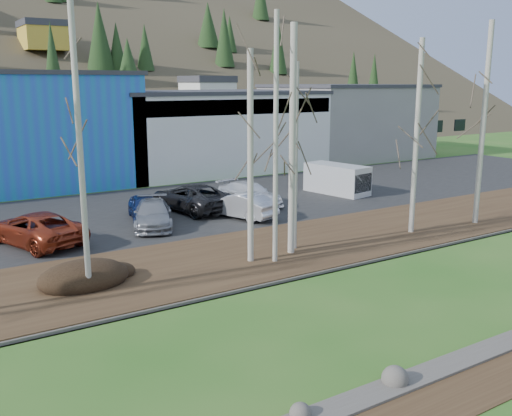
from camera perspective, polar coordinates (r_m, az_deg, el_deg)
dirt_strip at (r=15.91m, az=20.45°, el=-16.50°), size 80.00×1.80×0.03m
near_bank_rocks at (r=16.45m, az=17.59°, el=-15.34°), size 80.00×0.80×0.50m
river at (r=19.03m, az=7.99°, el=-10.92°), size 80.00×8.00×0.90m
far_bank_rocks at (r=22.07m, az=1.04°, el=-7.44°), size 80.00×0.80×0.46m
far_bank at (r=24.63m, az=-3.07°, el=-5.12°), size 80.00×7.00×0.15m
parking_lot at (r=33.88m, az=-11.83°, el=-0.49°), size 80.00×14.00×0.14m
building_white at (r=50.90m, az=-4.90°, el=7.80°), size 18.36×12.24×6.80m
building_grey at (r=59.97m, az=8.92°, el=8.64°), size 14.28×12.24×7.30m
dirt_mound at (r=22.28m, az=-16.84°, el=-6.49°), size 3.38×2.38×0.66m
birch_2 at (r=20.34m, az=-17.17°, el=5.41°), size 0.21×0.21×10.11m
birch_3 at (r=23.20m, az=-0.56°, el=4.96°), size 0.25×0.25×8.66m
birch_4 at (r=25.16m, az=3.98°, el=5.03°), size 0.20×0.20×8.23m
birch_5 at (r=23.10m, az=1.99°, el=6.71°), size 0.20×0.20×10.10m
birch_6 at (r=24.38m, az=3.66°, el=6.59°), size 0.29×0.29×9.75m
birch_7 at (r=28.98m, az=15.75°, el=6.75°), size 0.26×0.26×9.42m
birch_8 at (r=32.02m, az=21.77°, el=7.73°), size 0.28×0.28×10.41m
car_2 at (r=28.29m, az=-21.22°, el=-1.91°), size 4.22×6.01×1.52m
car_3 at (r=30.07m, az=-10.28°, el=-0.60°), size 3.50×5.04×1.36m
car_4 at (r=31.83m, az=-11.07°, el=0.07°), size 2.46×4.16×1.33m
car_5 at (r=31.57m, az=-1.57°, el=0.29°), size 2.83×4.59×1.43m
car_6 at (r=33.57m, az=-6.46°, el=1.09°), size 3.51×6.07×1.59m
car_7 at (r=34.84m, az=-0.63°, el=1.41°), size 2.72×5.00×1.38m
van_white at (r=38.86m, az=8.30°, el=2.86°), size 2.58×4.70×1.95m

